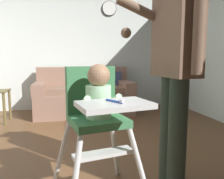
% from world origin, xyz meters
% --- Properties ---
extents(ground, '(6.11, 6.66, 0.10)m').
position_xyz_m(ground, '(0.00, 0.00, -0.05)').
color(ground, brown).
extents(wall_far, '(5.31, 0.06, 2.58)m').
position_xyz_m(wall_far, '(0.00, 2.56, 1.29)').
color(wall_far, silver).
rests_on(wall_far, ground).
extents(couch, '(1.75, 0.86, 0.86)m').
position_xyz_m(couch, '(0.14, 2.04, 0.33)').
color(couch, '#886453').
rests_on(couch, ground).
extents(high_chair, '(0.71, 0.80, 0.98)m').
position_xyz_m(high_chair, '(0.02, -0.61, 0.68)').
color(high_chair, silver).
rests_on(high_chair, ground).
extents(adult_standing, '(0.55, 0.50, 1.69)m').
position_xyz_m(adult_standing, '(0.61, -0.55, 0.96)').
color(adult_standing, '#2B362C').
rests_on(adult_standing, ground).
extents(wall_clock, '(0.30, 0.04, 0.30)m').
position_xyz_m(wall_clock, '(0.70, 2.52, 2.04)').
color(wall_clock, white).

